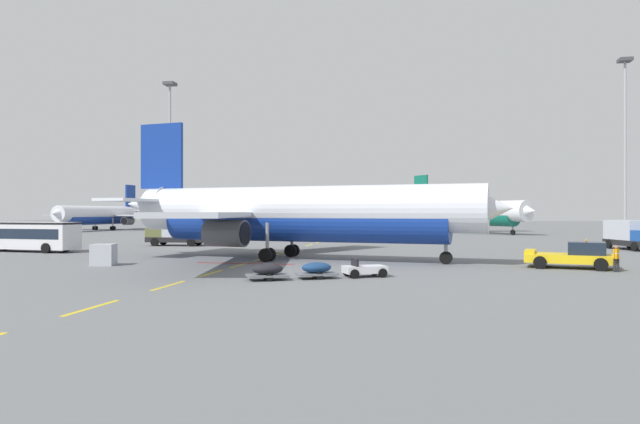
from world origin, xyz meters
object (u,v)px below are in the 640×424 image
at_px(apron_shuttle_bus, 23,234).
at_px(fuel_service_truck, 631,234).
at_px(catering_truck, 179,232).
at_px(apron_light_mast_far, 625,128).
at_px(airliner_far_center, 100,215).
at_px(airliner_foreground, 296,213).
at_px(baggage_train, 317,270).
at_px(airliner_mid_left, 464,213).
at_px(apron_light_mast_near, 170,141).
at_px(uld_cargo_container, 104,255).
at_px(ground_crew_worker, 616,257).
at_px(pushback_tug, 573,256).

xyz_separation_m(apron_shuttle_bus, fuel_service_truck, (61.72, 14.33, -0.10)).
relative_size(catering_truck, apron_light_mast_far, 0.27).
bearing_deg(airliner_far_center, apron_shuttle_bus, -63.86).
height_order(fuel_service_truck, apron_light_mast_far, apron_light_mast_far).
bearing_deg(airliner_foreground, baggage_train, -71.28).
distance_m(catering_truck, fuel_service_truck, 50.47).
height_order(airliner_mid_left, apron_light_mast_near, apron_light_mast_near).
height_order(catering_truck, uld_cargo_container, catering_truck).
distance_m(uld_cargo_container, apron_light_mast_far, 74.71).
distance_m(airliner_foreground, apron_light_mast_near, 50.32).
distance_m(uld_cargo_container, apron_light_mast_near, 51.47).
bearing_deg(apron_shuttle_bus, ground_crew_worker, -10.27).
height_order(fuel_service_truck, baggage_train, fuel_service_truck).
distance_m(airliner_far_center, catering_truck, 63.08).
xyz_separation_m(airliner_mid_left, airliner_far_center, (-77.18, -0.51, -0.46)).
relative_size(airliner_far_center, fuel_service_truck, 4.05).
relative_size(airliner_foreground, uld_cargo_container, 17.88).
height_order(airliner_foreground, uld_cargo_container, airliner_foreground).
xyz_separation_m(pushback_tug, apron_shuttle_bus, (-50.53, 7.40, 0.85)).
height_order(airliner_mid_left, baggage_train, airliner_mid_left).
bearing_deg(ground_crew_worker, fuel_service_truck, 69.27).
distance_m(airliner_foreground, baggage_train, 13.84).
distance_m(catering_truck, apron_light_mast_far, 65.48).
bearing_deg(catering_truck, apron_shuttle_bus, -133.29).
relative_size(airliner_mid_left, apron_shuttle_bus, 2.48).
xyz_separation_m(pushback_tug, baggage_train, (-16.85, -9.33, -0.38)).
bearing_deg(pushback_tug, airliner_foreground, 170.96).
relative_size(apron_shuttle_bus, apron_light_mast_far, 0.46).
distance_m(pushback_tug, catering_truck, 43.77).
distance_m(apron_shuttle_bus, apron_light_mast_far, 80.66).
bearing_deg(airliner_mid_left, airliner_foreground, -105.82).
xyz_separation_m(airliner_foreground, fuel_service_truck, (32.35, 18.36, -2.30)).
xyz_separation_m(airliner_far_center, baggage_train, (63.17, -76.82, -2.87)).
xyz_separation_m(airliner_far_center, apron_light_mast_far, (98.73, -21.41, 13.07)).
relative_size(pushback_tug, fuel_service_truck, 0.88).
bearing_deg(apron_light_mast_far, apron_light_mast_near, -176.60).
bearing_deg(airliner_foreground, ground_crew_worker, -13.31).
xyz_separation_m(airliner_foreground, airliner_far_center, (-58.87, 64.12, -0.55)).
bearing_deg(catering_truck, apron_light_mast_far, 24.72).
xyz_separation_m(airliner_foreground, apron_light_mast_near, (-30.13, 38.56, 11.72)).
height_order(pushback_tug, catering_truck, catering_truck).
height_order(airliner_foreground, apron_light_mast_near, apron_light_mast_near).
relative_size(uld_cargo_container, apron_light_mast_near, 0.08).
height_order(apron_shuttle_bus, baggage_train, apron_shuttle_bus).
distance_m(pushback_tug, fuel_service_truck, 24.46).
xyz_separation_m(airliner_foreground, ground_crew_worker, (23.31, -5.51, -2.92)).
distance_m(airliner_far_center, apron_light_mast_near, 40.37).
relative_size(ground_crew_worker, apron_light_mast_far, 0.07).
bearing_deg(airliner_foreground, catering_truck, 138.42).
bearing_deg(catering_truck, apron_light_mast_near, 118.17).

